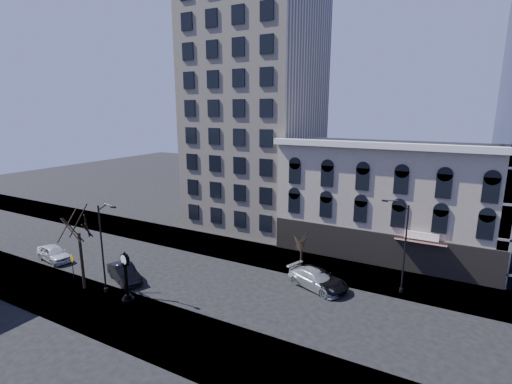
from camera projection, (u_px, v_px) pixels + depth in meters
The scene contains 15 objects.
ground at pixel (216, 284), 33.78m from camera, with size 160.00×160.00×0.00m, color black.
sidewalk_far at pixel (257, 254), 40.64m from camera, with size 160.00×6.00×0.12m, color gray.
sidewalk_near at pixel (153, 327), 26.89m from camera, with size 160.00×6.00×0.12m, color gray.
cream_tower at pixel (256, 80), 48.67m from camera, with size 15.90×15.40×42.50m.
victorian_row at pixel (388, 199), 40.56m from camera, with size 22.60×11.19×12.50m.
street_clock at pixel (126, 279), 29.99m from camera, with size 0.98×0.98×4.32m.
street_lamp_near at pixel (104, 225), 30.37m from camera, with size 2.11×0.35×8.15m.
street_lamp_far at pixel (400, 222), 30.94m from camera, with size 2.12×0.38×8.18m.
bare_tree_near at pixel (77, 220), 31.34m from camera, with size 4.80×4.80×8.24m.
bare_tree_far at pixel (302, 240), 35.90m from camera, with size 2.37×2.37×4.07m.
warning_sign at pixel (72, 263), 33.57m from camera, with size 0.83×0.33×2.66m.
car_near_a at pixel (54, 253), 38.82m from camera, with size 1.89×4.71×1.60m, color silver.
car_near_b at pixel (124, 273), 34.17m from camera, with size 1.67×4.78×1.58m, color black.
car_far_a at pixel (319, 279), 32.98m from camera, with size 2.54×5.52×1.53m, color black.
car_far_b at pixel (316, 279), 32.84m from camera, with size 2.20×5.42×1.57m, color #A5A8AD.
Camera 1 is at (18.05, -25.68, 15.46)m, focal length 26.00 mm.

